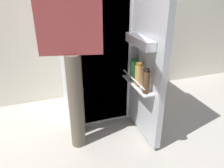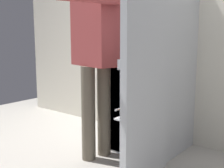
% 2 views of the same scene
% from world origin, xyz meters
% --- Properties ---
extents(ground_plane, '(5.47, 5.47, 0.00)m').
position_xyz_m(ground_plane, '(0.00, 0.00, 0.00)').
color(ground_plane, '#B7B2A8').
extents(kitchen_wall, '(4.40, 0.10, 2.61)m').
position_xyz_m(kitchen_wall, '(0.00, 0.95, 1.30)').
color(kitchen_wall, silver).
rests_on(kitchen_wall, ground_plane).
extents(refrigerator, '(0.64, 1.21, 1.65)m').
position_xyz_m(refrigerator, '(0.02, 0.53, 0.83)').
color(refrigerator, silver).
rests_on(refrigerator, ground_plane).
extents(person, '(0.56, 0.82, 1.65)m').
position_xyz_m(person, '(-0.26, 0.08, 1.00)').
color(person, '#665B4C').
rests_on(person, ground_plane).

